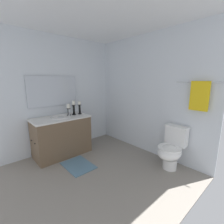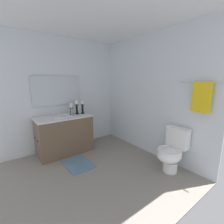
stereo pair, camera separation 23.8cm
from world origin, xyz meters
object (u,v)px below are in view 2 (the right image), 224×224
at_px(candle_holder_mid, 71,109).
at_px(towel_near_vanity, 201,97).
at_px(vanity_cabinet, 65,134).
at_px(mirror, 57,91).
at_px(sink_basin, 64,118).
at_px(towel_bar, 204,82).
at_px(bath_mat, 78,164).
at_px(toilet, 172,151).
at_px(candle_holder_tall, 82,107).
at_px(candle_holder_short, 77,107).

xyz_separation_m(candle_holder_mid, towel_near_vanity, (2.12, 1.18, 0.36)).
height_order(vanity_cabinet, mirror, mirror).
xyz_separation_m(sink_basin, towel_bar, (2.07, 1.40, 0.74)).
xyz_separation_m(towel_near_vanity, bath_mat, (-1.45, -1.39, -1.29)).
relative_size(sink_basin, mirror, 0.39).
xyz_separation_m(mirror, bath_mat, (0.91, 0.00, -1.30)).
height_order(candle_holder_mid, bath_mat, candle_holder_mid).
xyz_separation_m(mirror, candle_holder_mid, (0.23, 0.21, -0.38)).
bearing_deg(toilet, bath_mat, -134.45).
bearing_deg(toilet, sink_basin, -146.49).
distance_m(vanity_cabinet, towel_near_vanity, 2.65).
bearing_deg(candle_holder_mid, vanity_cabinet, -75.57).
relative_size(sink_basin, candle_holder_tall, 1.44).
height_order(towel_bar, bath_mat, towel_bar).
height_order(toilet, towel_near_vanity, towel_near_vanity).
height_order(vanity_cabinet, towel_near_vanity, towel_near_vanity).
bearing_deg(towel_near_vanity, candle_holder_mid, -150.91).
xyz_separation_m(vanity_cabinet, towel_near_vanity, (2.07, 1.39, 0.89)).
relative_size(candle_holder_tall, toilet, 0.37).
distance_m(candle_holder_tall, candle_holder_mid, 0.24).
bearing_deg(toilet, candle_holder_short, -154.50).
bearing_deg(bath_mat, candle_holder_mid, 163.10).
height_order(candle_holder_short, towel_near_vanity, towel_near_vanity).
bearing_deg(mirror, vanity_cabinet, -0.01).
distance_m(candle_holder_short, towel_bar, 2.43).
distance_m(candle_holder_tall, candle_holder_short, 0.13).
xyz_separation_m(toilet, towel_near_vanity, (0.28, 0.20, 0.93)).
height_order(sink_basin, towel_bar, towel_bar).
xyz_separation_m(towel_bar, bath_mat, (-1.45, -1.41, -1.50)).
bearing_deg(candle_holder_mid, bath_mat, -16.90).
xyz_separation_m(toilet, towel_bar, (0.28, 0.22, 1.14)).
height_order(candle_holder_tall, candle_holder_mid, candle_holder_tall).
height_order(sink_basin, candle_holder_tall, candle_holder_tall).
bearing_deg(bath_mat, candle_holder_short, 154.14).
bearing_deg(towel_bar, towel_near_vanity, -90.00).
bearing_deg(bath_mat, mirror, -180.00).
bearing_deg(towel_near_vanity, towel_bar, 90.00).
xyz_separation_m(candle_holder_short, bath_mat, (0.65, -0.32, -0.96)).
bearing_deg(towel_near_vanity, mirror, -149.45).
xyz_separation_m(sink_basin, candle_holder_mid, (-0.05, 0.20, 0.17)).
xyz_separation_m(towel_bar, towel_near_vanity, (0.00, -0.02, -0.21)).
xyz_separation_m(mirror, candle_holder_short, (0.25, 0.32, -0.35)).
xyz_separation_m(toilet, bath_mat, (-1.16, -1.18, -0.36)).
bearing_deg(candle_holder_short, towel_bar, 27.39).
bearing_deg(candle_holder_tall, candle_holder_short, -101.94).
xyz_separation_m(candle_holder_mid, towel_bar, (2.12, 1.20, 0.58)).
xyz_separation_m(sink_basin, candle_holder_tall, (-0.00, 0.44, 0.18)).
height_order(sink_basin, towel_near_vanity, towel_near_vanity).
xyz_separation_m(vanity_cabinet, bath_mat, (0.63, 0.00, -0.40)).
xyz_separation_m(mirror, towel_bar, (2.35, 1.41, 0.20)).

